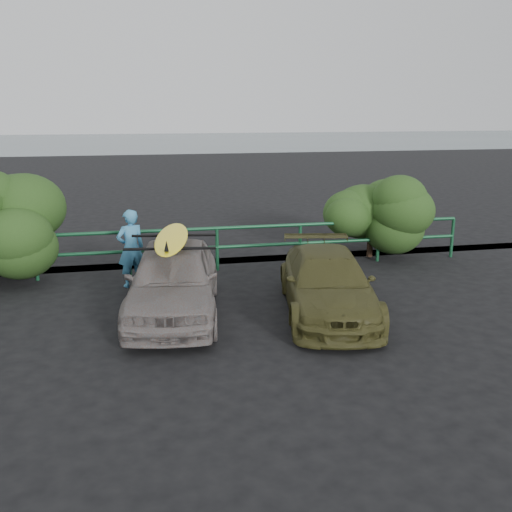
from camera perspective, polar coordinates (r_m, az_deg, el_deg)
The scene contains 9 objects.
ground at distance 8.62m, azimuth -5.85°, elevation -10.80°, with size 80.00×80.00×0.00m, color black.
ocean at distance 67.86m, azimuth -11.34°, elevation 11.21°, with size 200.00×200.00×0.00m, color slate.
guardrail at distance 13.17m, azimuth -8.22°, elevation 0.53°, with size 14.00×0.08×1.04m, color #14482A, non-canonical shape.
shrub_right at distance 14.68m, azimuth 11.47°, elevation 4.08°, with size 3.20×2.40×2.16m, color #29491A, non-canonical shape.
sedan at distance 10.45m, azimuth -8.27°, elevation -2.31°, with size 1.59×3.95×1.35m, color slate.
olive_vehicle at distance 10.55m, azimuth 7.16°, elevation -2.74°, with size 1.58×3.89×1.13m, color #43411D.
man at distance 12.25m, azimuth -12.40°, elevation 0.75°, with size 0.60×0.40×1.65m, color teal.
roof_rack at distance 10.27m, azimuth -8.41°, elevation 1.43°, with size 1.56×1.10×0.05m, color black, non-canonical shape.
surfboard at distance 10.26m, azimuth -8.42°, elevation 1.79°, with size 0.56×2.69×0.08m, color yellow.
Camera 1 is at (-0.73, -7.76, 3.69)m, focal length 40.00 mm.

